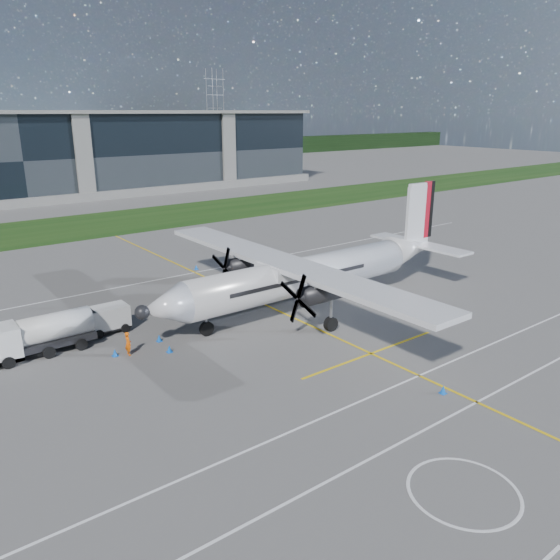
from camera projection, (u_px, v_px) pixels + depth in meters
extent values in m
plane|color=#5C5A57|center=(90.00, 238.00, 69.46)|extent=(400.00, 400.00, 0.00)
cube|color=#15370F|center=(70.00, 227.00, 75.52)|extent=(400.00, 18.00, 0.04)
cube|color=black|center=(9.00, 157.00, 97.60)|extent=(120.00, 20.00, 15.00)
cube|color=yellow|center=(239.00, 293.00, 48.42)|extent=(0.20, 70.00, 0.01)
cube|color=white|center=(443.00, 420.00, 28.47)|extent=(90.00, 0.15, 0.01)
imported|color=#F25907|center=(128.00, 342.00, 35.83)|extent=(0.56, 0.77, 1.86)
cone|color=blue|center=(196.00, 267.00, 55.49)|extent=(0.36, 0.36, 0.50)
cone|color=blue|center=(443.00, 389.00, 31.09)|extent=(0.36, 0.36, 0.50)
cone|color=blue|center=(159.00, 338.00, 38.13)|extent=(0.36, 0.36, 0.50)
cone|color=blue|center=(115.00, 353.00, 35.84)|extent=(0.36, 0.36, 0.50)
cone|color=blue|center=(169.00, 349.00, 36.42)|extent=(0.36, 0.36, 0.50)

